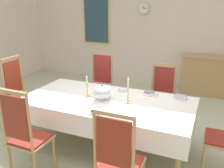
{
  "coord_description": "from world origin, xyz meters",
  "views": [
    {
      "loc": [
        1.33,
        -2.99,
        2.06
      ],
      "look_at": [
        0.06,
        -0.04,
        0.99
      ],
      "focal_mm": 38.99,
      "sensor_mm": 36.0,
      "label": 1
    }
  ],
  "objects_px": {
    "chair_south_a": "(26,134)",
    "spoon_secondary": "(157,95)",
    "chair_north_a": "(100,84)",
    "chair_south_b": "(118,159)",
    "candlestick_east": "(128,93)",
    "spoon_primary": "(104,113)",
    "mounted_clock": "(144,8)",
    "framed_painting": "(96,15)",
    "bowl_near_left": "(96,112)",
    "bowl_far_right": "(123,90)",
    "bowl_far_left": "(180,97)",
    "chair_head_west": "(20,94)",
    "chair_north_b": "(161,95)",
    "dining_table": "(107,104)",
    "bowl_near_right": "(149,93)",
    "sideboard": "(213,76)",
    "soup_tureen": "(102,92)",
    "candlestick_west": "(87,89)"
  },
  "relations": [
    {
      "from": "bowl_far_left",
      "to": "soup_tureen",
      "type": "bearing_deg",
      "value": -156.62
    },
    {
      "from": "chair_south_a",
      "to": "spoon_secondary",
      "type": "distance_m",
      "value": 1.9
    },
    {
      "from": "bowl_far_left",
      "to": "bowl_far_right",
      "type": "bearing_deg",
      "value": -179.21
    },
    {
      "from": "spoon_primary",
      "to": "spoon_secondary",
      "type": "xyz_separation_m",
      "value": [
        0.47,
        0.89,
        0.0
      ]
    },
    {
      "from": "bowl_far_right",
      "to": "spoon_primary",
      "type": "xyz_separation_m",
      "value": [
        0.06,
        -0.86,
        -0.01
      ]
    },
    {
      "from": "chair_south_b",
      "to": "bowl_far_left",
      "type": "bearing_deg",
      "value": 75.36
    },
    {
      "from": "bowl_far_right",
      "to": "framed_painting",
      "type": "relative_size",
      "value": 0.1
    },
    {
      "from": "chair_head_west",
      "to": "dining_table",
      "type": "bearing_deg",
      "value": 90.0
    },
    {
      "from": "chair_north_b",
      "to": "bowl_far_left",
      "type": "distance_m",
      "value": 0.7
    },
    {
      "from": "dining_table",
      "to": "candlestick_east",
      "type": "distance_m",
      "value": 0.38
    },
    {
      "from": "chair_south_a",
      "to": "bowl_near_left",
      "type": "bearing_deg",
      "value": 39.47
    },
    {
      "from": "bowl_far_right",
      "to": "mounted_clock",
      "type": "distance_m",
      "value": 3.04
    },
    {
      "from": "bowl_near_left",
      "to": "framed_painting",
      "type": "distance_m",
      "value": 4.2
    },
    {
      "from": "candlestick_west",
      "to": "framed_painting",
      "type": "height_order",
      "value": "framed_painting"
    },
    {
      "from": "chair_head_west",
      "to": "framed_painting",
      "type": "bearing_deg",
      "value": -177.37
    },
    {
      "from": "spoon_primary",
      "to": "mounted_clock",
      "type": "xyz_separation_m",
      "value": [
        -0.58,
        3.63,
        1.17
      ]
    },
    {
      "from": "chair_north_b",
      "to": "bowl_near_left",
      "type": "xyz_separation_m",
      "value": [
        -0.52,
        -1.45,
        0.21
      ]
    },
    {
      "from": "chair_north_a",
      "to": "candlestick_west",
      "type": "height_order",
      "value": "chair_north_a"
    },
    {
      "from": "chair_head_west",
      "to": "chair_north_a",
      "type": "bearing_deg",
      "value": 134.61
    },
    {
      "from": "bowl_near_left",
      "to": "bowl_far_left",
      "type": "xyz_separation_m",
      "value": [
        0.9,
        0.9,
        0.01
      ]
    },
    {
      "from": "soup_tureen",
      "to": "bowl_far_left",
      "type": "bearing_deg",
      "value": 23.38
    },
    {
      "from": "bowl_near_right",
      "to": "sideboard",
      "type": "height_order",
      "value": "sideboard"
    },
    {
      "from": "framed_painting",
      "to": "bowl_near_left",
      "type": "bearing_deg",
      "value": -63.68
    },
    {
      "from": "chair_south_a",
      "to": "bowl_far_right",
      "type": "bearing_deg",
      "value": 64.25
    },
    {
      "from": "candlestick_east",
      "to": "bowl_far_right",
      "type": "relative_size",
      "value": 2.24
    },
    {
      "from": "chair_north_a",
      "to": "chair_south_a",
      "type": "bearing_deg",
      "value": 90.0
    },
    {
      "from": "sideboard",
      "to": "framed_painting",
      "type": "distance_m",
      "value": 3.38
    },
    {
      "from": "soup_tureen",
      "to": "candlestick_west",
      "type": "relative_size",
      "value": 0.85
    },
    {
      "from": "bowl_near_left",
      "to": "chair_head_west",
      "type": "bearing_deg",
      "value": 164.61
    },
    {
      "from": "chair_head_west",
      "to": "spoon_primary",
      "type": "bearing_deg",
      "value": 76.22
    },
    {
      "from": "bowl_far_left",
      "to": "framed_painting",
      "type": "distance_m",
      "value": 3.99
    },
    {
      "from": "spoon_secondary",
      "to": "mounted_clock",
      "type": "relative_size",
      "value": 0.64
    },
    {
      "from": "bowl_near_left",
      "to": "sideboard",
      "type": "distance_m",
      "value": 3.66
    },
    {
      "from": "chair_north_a",
      "to": "spoon_primary",
      "type": "xyz_separation_m",
      "value": [
        0.75,
        -1.43,
        0.16
      ]
    },
    {
      "from": "bowl_far_right",
      "to": "sideboard",
      "type": "distance_m",
      "value": 2.84
    },
    {
      "from": "chair_south_b",
      "to": "candlestick_east",
      "type": "xyz_separation_m",
      "value": [
        -0.26,
        0.99,
        0.32
      ]
    },
    {
      "from": "chair_head_west",
      "to": "bowl_near_right",
      "type": "xyz_separation_m",
      "value": [
        2.11,
        0.43,
        0.17
      ]
    },
    {
      "from": "chair_head_west",
      "to": "candlestick_east",
      "type": "height_order",
      "value": "chair_head_west"
    },
    {
      "from": "candlestick_west",
      "to": "spoon_secondary",
      "type": "height_order",
      "value": "candlestick_west"
    },
    {
      "from": "bowl_far_left",
      "to": "framed_painting",
      "type": "bearing_deg",
      "value": 134.43
    },
    {
      "from": "bowl_far_right",
      "to": "mounted_clock",
      "type": "relative_size",
      "value": 0.58
    },
    {
      "from": "bowl_far_right",
      "to": "spoon_secondary",
      "type": "distance_m",
      "value": 0.53
    },
    {
      "from": "mounted_clock",
      "to": "chair_head_west",
      "type": "bearing_deg",
      "value": -110.3
    },
    {
      "from": "bowl_near_right",
      "to": "chair_south_b",
      "type": "bearing_deg",
      "value": -87.0
    },
    {
      "from": "chair_north_b",
      "to": "sideboard",
      "type": "xyz_separation_m",
      "value": [
        0.78,
        1.96,
        -0.11
      ]
    },
    {
      "from": "chair_south_a",
      "to": "bowl_far_left",
      "type": "height_order",
      "value": "chair_south_a"
    },
    {
      "from": "framed_painting",
      "to": "chair_north_b",
      "type": "bearing_deg",
      "value": -43.5
    },
    {
      "from": "sideboard",
      "to": "candlestick_east",
      "type": "bearing_deg",
      "value": 70.55
    },
    {
      "from": "bowl_near_left",
      "to": "chair_north_b",
      "type": "bearing_deg",
      "value": 70.18
    },
    {
      "from": "bowl_near_left",
      "to": "chair_south_a",
      "type": "bearing_deg",
      "value": -140.53
    }
  ]
}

